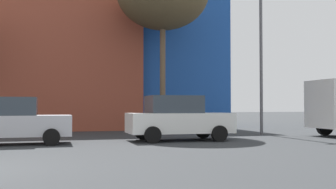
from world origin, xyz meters
name	(u,v)px	position (x,y,z in m)	size (l,w,h in m)	color
parked_car_2	(13,121)	(0.84, 6.57, 0.90)	(4.16, 2.04, 1.80)	silver
parked_car_3	(178,118)	(7.41, 6.57, 0.95)	(4.40, 2.16, 1.91)	white
street_lamp	(261,49)	(12.76, 9.17, 4.44)	(0.80, 0.24, 7.84)	#59595E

